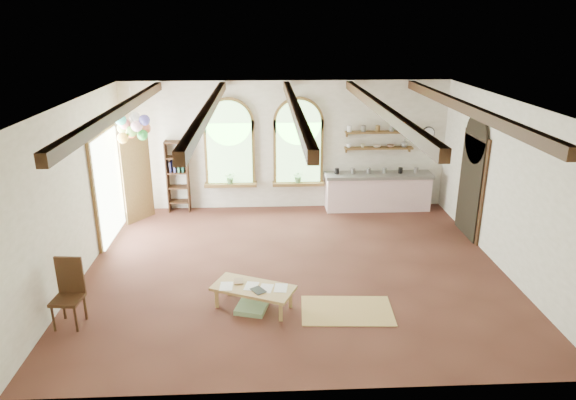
{
  "coord_description": "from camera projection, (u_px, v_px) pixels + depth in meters",
  "views": [
    {
      "loc": [
        -0.56,
        -8.96,
        4.57
      ],
      "look_at": [
        -0.09,
        0.6,
        1.19
      ],
      "focal_mm": 32.0,
      "sensor_mm": 36.0,
      "label": 1
    }
  ],
  "objects": [
    {
      "name": "tablet",
      "position": [
        258.0,
        290.0,
        8.38
      ],
      "size": [
        0.29,
        0.31,
        0.01
      ],
      "primitive_type": "cube",
      "rotation": [
        0.0,
        0.0,
        0.58
      ],
      "color": "black",
      "rests_on": "coffee_table"
    },
    {
      "name": "floor_mat",
      "position": [
        347.0,
        311.0,
        8.51
      ],
      "size": [
        1.56,
        1.02,
        0.02
      ],
      "primitive_type": "cube",
      "rotation": [
        0.0,
        0.0,
        -0.06
      ],
      "color": "tan",
      "rests_on": "floor"
    },
    {
      "name": "side_chair",
      "position": [
        69.0,
        307.0,
        8.04
      ],
      "size": [
        0.47,
        0.47,
        1.09
      ],
      "color": "#3C1F13",
      "rests_on": "floor"
    },
    {
      "name": "bookshelf",
      "position": [
        178.0,
        176.0,
        12.69
      ],
      "size": [
        0.53,
        0.32,
        1.8
      ],
      "color": "#3C1F13",
      "rests_on": "floor"
    },
    {
      "name": "window_right",
      "position": [
        298.0,
        145.0,
        12.69
      ],
      "size": [
        1.3,
        0.28,
        2.2
      ],
      "color": "brown",
      "rests_on": "floor"
    },
    {
      "name": "water_jug_b",
      "position": [
        416.0,
        200.0,
        13.08
      ],
      "size": [
        0.28,
        0.28,
        0.54
      ],
      "color": "#5280B0",
      "rests_on": "floor"
    },
    {
      "name": "window_left",
      "position": [
        229.0,
        146.0,
        12.61
      ],
      "size": [
        1.3,
        0.28,
        2.2
      ],
      "color": "brown",
      "rests_on": "floor"
    },
    {
      "name": "water_jug_a",
      "position": [
        425.0,
        198.0,
        13.08
      ],
      "size": [
        0.31,
        0.31,
        0.61
      ],
      "color": "#5280B0",
      "rests_on": "floor"
    },
    {
      "name": "floor_cushion",
      "position": [
        252.0,
        307.0,
        8.54
      ],
      "size": [
        0.59,
        0.59,
        0.08
      ],
      "primitive_type": "cube",
      "rotation": [
        0.0,
        0.0,
        -0.26
      ],
      "color": "#7D9F6E",
      "rests_on": "floor"
    },
    {
      "name": "left_doorway",
      "position": [
        108.0,
        186.0,
        11.12
      ],
      "size": [
        0.1,
        1.9,
        2.5
      ],
      "primitive_type": "cube",
      "color": "brown",
      "rests_on": "floor"
    },
    {
      "name": "wall_shelf_lower",
      "position": [
        379.0,
        148.0,
        12.76
      ],
      "size": [
        1.7,
        0.24,
        0.04
      ],
      "primitive_type": "cube",
      "color": "brown",
      "rests_on": "wall_back"
    },
    {
      "name": "shelf_cup_b",
      "position": [
        363.0,
        146.0,
        12.72
      ],
      "size": [
        0.1,
        0.1,
        0.09
      ],
      "primitive_type": "imported",
      "color": "beige",
      "rests_on": "wall_shelf_lower"
    },
    {
      "name": "potted_plant_left",
      "position": [
        230.0,
        178.0,
        12.77
      ],
      "size": [
        0.27,
        0.23,
        0.3
      ],
      "primitive_type": "imported",
      "color": "#598C4C",
      "rests_on": "window_left"
    },
    {
      "name": "wall_clock",
      "position": [
        428.0,
        133.0,
        12.77
      ],
      "size": [
        0.32,
        0.04,
        0.32
      ],
      "primitive_type": "cylinder",
      "rotation": [
        1.57,
        0.0,
        0.0
      ],
      "color": "black",
      "rests_on": "wall_back"
    },
    {
      "name": "wall_shelf_upper",
      "position": [
        379.0,
        132.0,
        12.63
      ],
      "size": [
        1.7,
        0.24,
        0.04
      ],
      "primitive_type": "cube",
      "color": "brown",
      "rests_on": "wall_back"
    },
    {
      "name": "coffee_table",
      "position": [
        253.0,
        289.0,
        8.52
      ],
      "size": [
        1.48,
        1.1,
        0.38
      ],
      "color": "#A9834D",
      "rests_on": "floor"
    },
    {
      "name": "shelf_bowl_a",
      "position": [
        377.0,
        146.0,
        12.74
      ],
      "size": [
        0.22,
        0.22,
        0.05
      ],
      "primitive_type": "imported",
      "color": "beige",
      "rests_on": "wall_shelf_lower"
    },
    {
      "name": "balloon_cluster",
      "position": [
        134.0,
        127.0,
        11.22
      ],
      "size": [
        0.82,
        0.82,
        1.15
      ],
      "color": "silver",
      "rests_on": "floor"
    },
    {
      "name": "kitchen_counter",
      "position": [
        378.0,
        191.0,
        12.95
      ],
      "size": [
        2.68,
        0.62,
        0.94
      ],
      "color": "#FBD5D5",
      "rests_on": "floor"
    },
    {
      "name": "ceiling_beams",
      "position": [
        295.0,
        109.0,
        8.96
      ],
      "size": [
        6.2,
        6.8,
        0.18
      ],
      "primitive_type": null,
      "color": "#3C1F13",
      "rests_on": "ceiling"
    },
    {
      "name": "shelf_cup_a",
      "position": [
        349.0,
        146.0,
        12.7
      ],
      "size": [
        0.12,
        0.1,
        0.1
      ],
      "primitive_type": "imported",
      "color": "white",
      "rests_on": "wall_shelf_lower"
    },
    {
      "name": "potted_plant_right",
      "position": [
        298.0,
        177.0,
        12.85
      ],
      "size": [
        0.27,
        0.23,
        0.3
      ],
      "primitive_type": "imported",
      "color": "#598C4C",
      "rests_on": "window_right"
    },
    {
      "name": "table_book",
      "position": [
        234.0,
        281.0,
        8.66
      ],
      "size": [
        0.17,
        0.23,
        0.02
      ],
      "primitive_type": "imported",
      "rotation": [
        0.0,
        0.0,
        0.04
      ],
      "color": "olive",
      "rests_on": "coffee_table"
    },
    {
      "name": "shelf_bowl_b",
      "position": [
        391.0,
        146.0,
        12.76
      ],
      "size": [
        0.2,
        0.2,
        0.06
      ],
      "primitive_type": "imported",
      "color": "#8C664C",
      "rests_on": "wall_shelf_lower"
    },
    {
      "name": "right_doorway",
      "position": [
        470.0,
        187.0,
        11.22
      ],
      "size": [
        0.1,
        1.3,
        2.4
      ],
      "primitive_type": "cube",
      "color": "black",
      "rests_on": "floor"
    },
    {
      "name": "shelf_vase",
      "position": [
        405.0,
        143.0,
        12.75
      ],
      "size": [
        0.18,
        0.18,
        0.19
      ],
      "primitive_type": "imported",
      "color": "slate",
      "rests_on": "wall_shelf_lower"
    },
    {
      "name": "floor",
      "position": [
        294.0,
        268.0,
        9.99
      ],
      "size": [
        8.0,
        8.0,
        0.0
      ],
      "primitive_type": "plane",
      "color": "#583024",
      "rests_on": "ground"
    }
  ]
}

